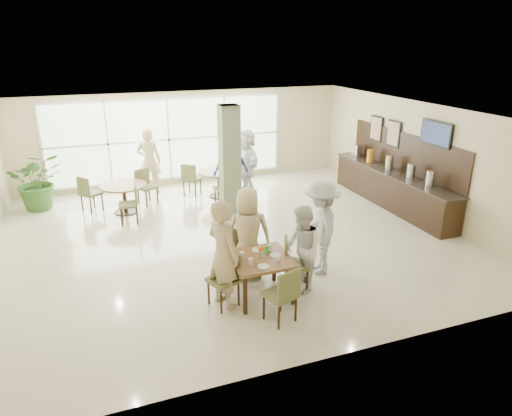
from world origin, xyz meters
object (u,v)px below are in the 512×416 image
object	(u,v)px
round_table_left	(124,191)
round_table_right	(219,176)
buffet_counter	(392,186)
teen_right	(302,249)
teen_far	(248,233)
adult_standing	(149,161)
potted_plant	(38,181)
teen_standing	(321,227)
adult_a	(231,173)
adult_b	(246,161)
main_table	(261,262)
teen_left	(223,254)

from	to	relation	value
round_table_left	round_table_right	size ratio (longest dim) A/B	1.00
buffet_counter	teen_right	world-z (taller)	buffet_counter
buffet_counter	teen_right	distance (m)	5.24
teen_far	adult_standing	distance (m)	5.81
potted_plant	teen_standing	world-z (taller)	teen_standing
buffet_counter	teen_right	bearing A→B (deg)	-142.95
potted_plant	adult_standing	bearing A→B (deg)	6.83
potted_plant	adult_a	xyz separation A→B (m)	(4.81, -1.50, 0.15)
round_table_left	adult_b	size ratio (longest dim) A/B	0.63
teen_right	potted_plant	bearing A→B (deg)	-136.84
teen_right	teen_far	bearing A→B (deg)	-132.70
round_table_left	adult_a	xyz separation A→B (m)	(2.75, -0.42, 0.32)
round_table_right	buffet_counter	distance (m)	4.74
adult_a	adult_standing	world-z (taller)	adult_standing
main_table	teen_standing	world-z (taller)	teen_standing
main_table	teen_left	xyz separation A→B (m)	(-0.66, -0.02, 0.27)
potted_plant	teen_standing	xyz separation A→B (m)	(5.28, -5.67, 0.16)
round_table_left	teen_left	xyz separation A→B (m)	(1.17, -5.09, 0.35)
potted_plant	teen_far	xyz separation A→B (m)	(3.94, -5.37, 0.11)
main_table	teen_standing	distance (m)	1.49
potted_plant	adult_standing	distance (m)	2.95
round_table_left	adult_standing	distance (m)	1.71
buffet_counter	potted_plant	world-z (taller)	buffet_counter
teen_standing	adult_a	size ratio (longest dim) A/B	1.02
teen_left	adult_a	distance (m)	4.93
round_table_right	buffet_counter	world-z (taller)	buffet_counter
teen_standing	adult_standing	size ratio (longest dim) A/B	0.98
buffet_counter	teen_left	bearing A→B (deg)	-150.71
potted_plant	teen_left	bearing A→B (deg)	-62.34
round_table_right	adult_standing	xyz separation A→B (m)	(-1.78, 1.03, 0.35)
round_table_right	teen_far	distance (m)	4.76
main_table	teen_right	bearing A→B (deg)	-2.39
round_table_left	teen_right	world-z (taller)	teen_right
teen_left	adult_b	world-z (taller)	teen_left
main_table	adult_a	xyz separation A→B (m)	(0.92, 4.65, 0.24)
main_table	adult_standing	world-z (taller)	adult_standing
potted_plant	adult_a	world-z (taller)	adult_a
round_table_right	teen_right	size ratio (longest dim) A/B	0.74
round_table_right	teen_left	bearing A→B (deg)	-105.08
buffet_counter	potted_plant	distance (m)	9.34
main_table	adult_b	distance (m)	5.79
main_table	teen_left	world-z (taller)	teen_left
teen_left	teen_standing	distance (m)	2.11
round_table_left	buffet_counter	size ratio (longest dim) A/B	0.25
teen_far	round_table_right	bearing A→B (deg)	-83.63
round_table_right	adult_a	xyz separation A→B (m)	(0.10, -0.82, 0.32)
buffet_counter	adult_a	bearing A→B (deg)	159.18
buffet_counter	teen_far	bearing A→B (deg)	-154.45
teen_right	adult_a	xyz separation A→B (m)	(0.16, 4.68, 0.11)
round_table_left	potted_plant	bearing A→B (deg)	152.43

